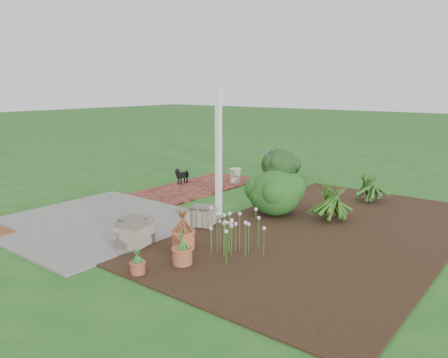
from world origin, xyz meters
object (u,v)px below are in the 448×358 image
Objects in this scene: stone_trough_near at (135,235)px; evergreen_shrub at (275,192)px; cream_ceramic_urn at (235,176)px; black_dog at (182,175)px.

stone_trough_near is 3.09m from evergreen_shrub.
stone_trough_near is 1.27× the size of cream_ceramic_urn.
black_dog reaches higher than stone_trough_near.
black_dog is (-2.55, 3.78, 0.08)m from stone_trough_near.
cream_ceramic_urn is at bearing 107.55° from stone_trough_near.
evergreen_shrub is at bearing 74.18° from stone_trough_near.
evergreen_shrub is (0.84, 2.96, 0.29)m from stone_trough_near.
black_dog reaches higher than cream_ceramic_urn.
stone_trough_near is at bearing -54.59° from black_dog.
stone_trough_near is 4.56m from black_dog.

